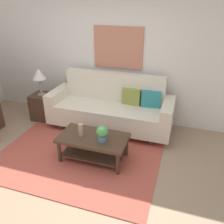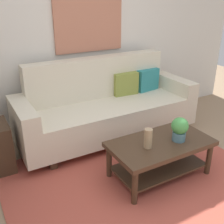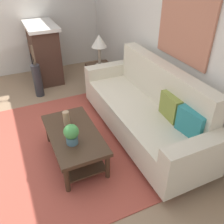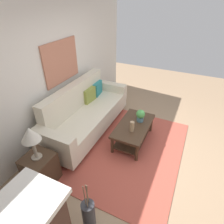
% 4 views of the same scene
% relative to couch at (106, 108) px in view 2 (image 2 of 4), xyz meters
% --- Properties ---
extents(ground_plane, '(9.79, 9.79, 0.00)m').
position_rel_couch_xyz_m(ground_plane, '(-0.21, -1.56, -0.43)').
color(ground_plane, '#9E7F60').
extents(wall_back, '(5.79, 0.10, 2.70)m').
position_rel_couch_xyz_m(wall_back, '(-0.21, 0.54, 0.92)').
color(wall_back, silver).
rests_on(wall_back, ground_plane).
extents(area_rug, '(2.69, 2.09, 0.01)m').
position_rel_couch_xyz_m(area_rug, '(-0.21, -1.06, -0.43)').
color(area_rug, '#B24C3D').
rests_on(area_rug, ground_plane).
extents(couch, '(2.43, 0.84, 1.08)m').
position_rel_couch_xyz_m(couch, '(0.00, 0.00, 0.00)').
color(couch, beige).
rests_on(couch, ground_plane).
extents(throw_pillow_olive, '(0.37, 0.15, 0.32)m').
position_rel_couch_xyz_m(throw_pillow_olive, '(0.39, 0.12, 0.25)').
color(throw_pillow_olive, olive).
rests_on(throw_pillow_olive, couch).
extents(throw_pillow_teal, '(0.37, 0.17, 0.32)m').
position_rel_couch_xyz_m(throw_pillow_teal, '(0.77, 0.12, 0.25)').
color(throw_pillow_teal, teal).
rests_on(throw_pillow_teal, couch).
extents(coffee_table, '(1.10, 0.60, 0.43)m').
position_rel_couch_xyz_m(coffee_table, '(0.07, -1.09, -0.12)').
color(coffee_table, '#422D1E').
rests_on(coffee_table, ground_plane).
extents(tabletop_vase, '(0.08, 0.08, 0.21)m').
position_rel_couch_xyz_m(tabletop_vase, '(-0.12, -1.12, 0.10)').
color(tabletop_vase, tan).
rests_on(tabletop_vase, coffee_table).
extents(potted_plant_tabletop, '(0.18, 0.18, 0.26)m').
position_rel_couch_xyz_m(potted_plant_tabletop, '(0.25, -1.16, 0.14)').
color(potted_plant_tabletop, slate).
rests_on(potted_plant_tabletop, coffee_table).
extents(framed_painting, '(0.99, 0.03, 0.81)m').
position_rel_couch_xyz_m(framed_painting, '(-0.00, 0.47, 1.09)').
color(framed_painting, '#B77056').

